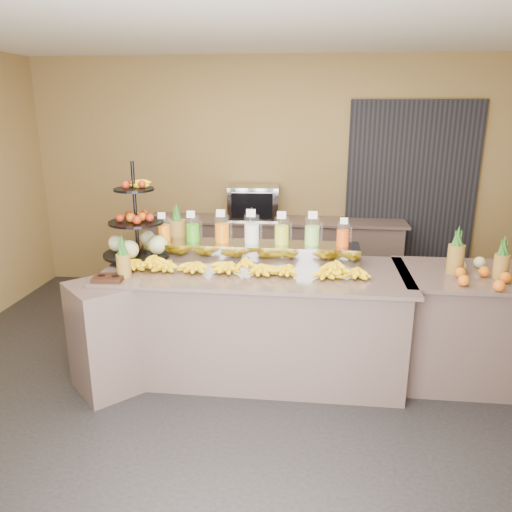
% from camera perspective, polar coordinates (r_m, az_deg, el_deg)
% --- Properties ---
extents(ground, '(6.00, 6.00, 0.00)m').
position_cam_1_polar(ground, '(4.23, -0.49, -14.91)').
color(ground, black).
rests_on(ground, ground).
extents(room_envelope, '(6.04, 5.02, 2.82)m').
position_cam_1_polar(room_envelope, '(4.39, 3.20, 12.18)').
color(room_envelope, olive).
rests_on(room_envelope, ground).
extents(buffet_counter, '(2.75, 1.25, 0.93)m').
position_cam_1_polar(buffet_counter, '(4.26, -1.63, -7.63)').
color(buffet_counter, gray).
rests_on(buffet_counter, ground).
extents(right_counter, '(1.08, 0.88, 0.93)m').
position_cam_1_polar(right_counter, '(4.53, 22.24, -7.39)').
color(right_counter, gray).
rests_on(right_counter, ground).
extents(back_ledge, '(3.10, 0.55, 0.93)m').
position_cam_1_polar(back_ledge, '(6.10, 2.05, 0.00)').
color(back_ledge, gray).
rests_on(back_ledge, ground).
extents(pitcher_tray, '(1.85, 0.30, 0.15)m').
position_cam_1_polar(pitcher_tray, '(4.36, -0.48, 0.54)').
color(pitcher_tray, gray).
rests_on(pitcher_tray, buffet_counter).
extents(juice_pitcher_orange_a, '(0.11, 0.12, 0.27)m').
position_cam_1_polar(juice_pitcher_orange_a, '(4.48, -10.46, 2.90)').
color(juice_pitcher_orange_a, silver).
rests_on(juice_pitcher_orange_a, pitcher_tray).
extents(juice_pitcher_green, '(0.12, 0.13, 0.30)m').
position_cam_1_polar(juice_pitcher_green, '(4.41, -7.22, 2.93)').
color(juice_pitcher_green, silver).
rests_on(juice_pitcher_green, pitcher_tray).
extents(juice_pitcher_orange_b, '(0.13, 0.13, 0.31)m').
position_cam_1_polar(juice_pitcher_orange_b, '(4.35, -3.89, 2.93)').
color(juice_pitcher_orange_b, silver).
rests_on(juice_pitcher_orange_b, pitcher_tray).
extents(juice_pitcher_milk, '(0.13, 0.14, 0.32)m').
position_cam_1_polar(juice_pitcher_milk, '(4.32, -0.49, 2.88)').
color(juice_pitcher_milk, silver).
rests_on(juice_pitcher_milk, pitcher_tray).
extents(juice_pitcher_lemon, '(0.13, 0.13, 0.31)m').
position_cam_1_polar(juice_pitcher_lemon, '(4.29, 2.96, 2.73)').
color(juice_pitcher_lemon, silver).
rests_on(juice_pitcher_lemon, pitcher_tray).
extents(juice_pitcher_lime, '(0.13, 0.14, 0.32)m').
position_cam_1_polar(juice_pitcher_lime, '(4.29, 6.44, 2.66)').
color(juice_pitcher_lime, silver).
rests_on(juice_pitcher_lime, pitcher_tray).
extents(juice_pitcher_orange_c, '(0.11, 0.11, 0.27)m').
position_cam_1_polar(juice_pitcher_orange_c, '(4.30, 9.90, 2.31)').
color(juice_pitcher_orange_c, silver).
rests_on(juice_pitcher_orange_c, pitcher_tray).
extents(banana_heap, '(2.08, 0.19, 0.17)m').
position_cam_1_polar(banana_heap, '(4.04, -1.47, -0.92)').
color(banana_heap, yellow).
rests_on(banana_heap, buffet_counter).
extents(fruit_stand, '(0.68, 0.68, 0.85)m').
position_cam_1_polar(fruit_stand, '(4.46, -12.96, 2.36)').
color(fruit_stand, black).
rests_on(fruit_stand, buffet_counter).
extents(condiment_caddy, '(0.24, 0.19, 0.03)m').
position_cam_1_polar(condiment_caddy, '(4.03, -16.48, -2.43)').
color(condiment_caddy, black).
rests_on(condiment_caddy, buffet_counter).
extents(pineapple_left_a, '(0.11, 0.11, 0.35)m').
position_cam_1_polar(pineapple_left_a, '(4.03, -14.91, -0.67)').
color(pineapple_left_a, brown).
rests_on(pineapple_left_a, buffet_counter).
extents(pineapple_left_b, '(0.16, 0.16, 0.46)m').
position_cam_1_polar(pineapple_left_b, '(4.64, -8.98, 2.60)').
color(pineapple_left_b, brown).
rests_on(pineapple_left_b, buffet_counter).
extents(right_fruit_pile, '(0.44, 0.42, 0.23)m').
position_cam_1_polar(right_fruit_pile, '(4.23, 24.09, -1.50)').
color(right_fruit_pile, brown).
rests_on(right_fruit_pile, right_counter).
extents(oven_warmer, '(0.61, 0.43, 0.39)m').
position_cam_1_polar(oven_warmer, '(5.97, -0.22, 6.16)').
color(oven_warmer, gray).
rests_on(oven_warmer, back_ledge).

